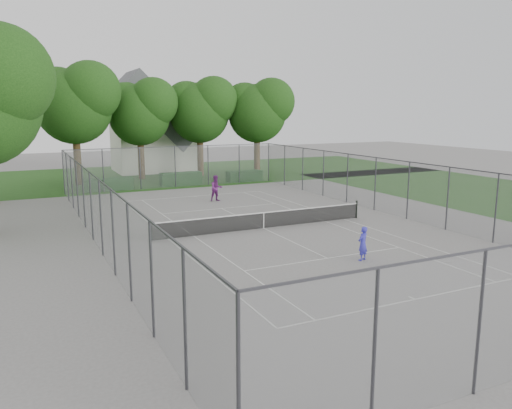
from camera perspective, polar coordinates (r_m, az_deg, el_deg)
name	(u,v)px	position (r m, az deg, el deg)	size (l,w,h in m)	color
ground	(264,228)	(28.05, 0.89, -2.75)	(120.00, 120.00, 0.00)	slate
grass_far	(150,175)	(52.26, -11.99, 3.30)	(60.00, 20.00, 0.00)	#1D4614
court_markings	(264,228)	(28.05, 0.89, -2.74)	(11.03, 23.83, 0.01)	silver
tennis_net	(264,220)	(27.94, 0.89, -1.73)	(12.87, 0.10, 1.10)	black
perimeter_fence	(264,197)	(27.69, 0.90, 0.89)	(18.08, 34.08, 3.52)	#38383D
tree_far_left	(75,100)	(46.80, -19.99, 11.13)	(7.47, 6.82, 10.74)	#3C2A16
tree_far_midleft	(140,110)	(49.19, -13.10, 10.51)	(6.67, 6.09, 9.59)	#3C2A16
tree_far_midright	(200,108)	(50.66, -6.37, 10.92)	(6.85, 6.26, 9.85)	#3C2A16
tree_far_right	(258,109)	(51.43, 0.24, 10.91)	(6.79, 6.20, 9.76)	#3C2A16
hedge_left	(108,184)	(43.22, -16.55, 2.24)	(3.99, 1.20, 1.00)	#154115
hedge_mid	(181,179)	(44.65, -8.59, 2.92)	(3.63, 1.04, 1.14)	#154115
hedge_right	(244,176)	(46.73, -1.36, 3.28)	(3.27, 1.20, 0.98)	#154115
house	(155,131)	(55.79, -11.48, 8.20)	(8.56, 6.63, 10.65)	silver
girl_player	(363,244)	(22.49, 12.10, -4.38)	(0.56, 0.37, 1.53)	#3935C7
woman_player	(216,188)	(36.42, -4.56, 1.86)	(0.92, 0.72, 1.89)	#722776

